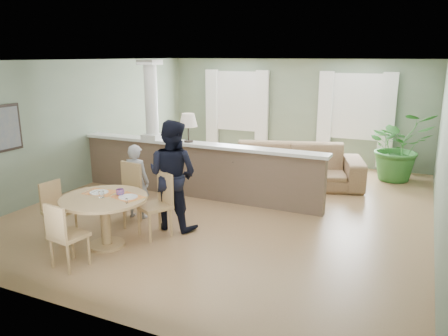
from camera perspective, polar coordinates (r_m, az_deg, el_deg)
The scene contains 12 objects.
ground at distance 8.38m, azimuth 1.14°, elevation -4.87°, with size 8.00×8.00×0.00m, color #A87D58.
room_shell at distance 8.55m, azimuth 2.72°, elevation 7.98°, with size 7.02×8.02×2.71m.
pony_wall at distance 8.77m, azimuth -4.22°, elevation 0.79°, with size 5.32×0.38×2.70m.
sofa at distance 9.64m, azimuth 8.60°, elevation 0.34°, with size 3.08×1.20×0.90m, color olive.
houseplant at distance 10.63m, azimuth 21.85°, elevation 2.66°, with size 1.42×1.23×1.58m, color #316C2B.
dining_table at distance 6.68m, azimuth -15.27°, elevation -4.97°, with size 1.27×1.27×0.87m.
chair_far_boy at distance 7.59m, azimuth -12.59°, elevation -2.85°, with size 0.52×0.52×1.02m.
chair_far_man at distance 6.94m, azimuth -8.53°, elevation -4.33°, with size 0.62×0.62×1.01m.
chair_near at distance 6.19m, azimuth -20.18°, elevation -7.99°, with size 0.47×0.47×0.92m.
chair_side at distance 7.30m, azimuth -21.06°, elevation -4.79°, with size 0.45×0.45×0.89m.
child_person at distance 7.73m, azimuth -11.39°, elevation -1.74°, with size 0.48×0.31×1.31m, color #959499.
man_person at distance 7.12m, azimuth -6.75°, elevation -0.91°, with size 0.88×0.68×1.80m, color black.
Camera 1 is at (3.17, -7.25, 2.78)m, focal length 35.00 mm.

